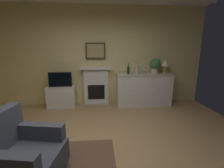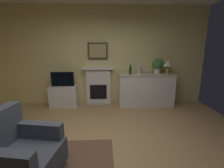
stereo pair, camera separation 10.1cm
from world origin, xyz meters
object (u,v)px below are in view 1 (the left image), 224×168
Objects in this scene: table_lamp at (165,64)px; vase_decorative at (137,69)px; framed_picture at (95,51)px; sideboard_cabinet at (144,89)px; wine_glass_center at (145,69)px; wine_bottle at (128,70)px; wine_glass_left at (142,69)px; tv_cabinet at (62,97)px; potted_plant_small at (155,64)px; fireplace_unit at (96,86)px; armchair at (20,155)px; tv_set at (60,80)px.

table_lamp is 1.42× the size of vase_decorative.
framed_picture is 0.35× the size of sideboard_cabinet.
sideboard_cabinet is (1.37, -0.22, -1.10)m from framed_picture.
vase_decorative is at bearing -163.30° from wine_glass_center.
wine_bottle reaches higher than wine_glass_left.
framed_picture reaches higher than tv_cabinet.
wine_glass_center is 0.22× the size of tv_cabinet.
wine_glass_left is at bearing -8.86° from framed_picture.
wine_glass_center is at bearing 3.71° from wine_bottle.
framed_picture reaches higher than potted_plant_small.
sideboard_cabinet is 5.60× the size of vase_decorative.
tv_cabinet is (-2.27, -0.01, -0.75)m from wine_glass_left.
wine_bottle is (0.91, -0.18, 0.48)m from fireplace_unit.
armchair is at bearing -128.13° from vase_decorative.
potted_plant_small reaches higher than sideboard_cabinet.
wine_bottle is 1.76× the size of wine_glass_left.
armchair is (-2.02, -2.57, -0.68)m from vase_decorative.
sideboard_cabinet reaches higher than tv_cabinet.
vase_decorative is at bearing -155.47° from wine_glass_left.
tv_cabinet is (-0.97, -0.21, -1.26)m from framed_picture.
tv_set is at bearing -169.23° from fireplace_unit.
potted_plant_small is (1.69, -0.13, 0.63)m from fireplace_unit.
tv_cabinet is 0.81× the size of armchair.
wine_glass_center is 3.56m from armchair.
fireplace_unit is 2.00× the size of framed_picture.
tv_set is 1.44× the size of potted_plant_small.
wine_glass_left is at bearing 0.73° from tv_set.
potted_plant_small reaches higher than vase_decorative.
potted_plant_small is at bearing 170.43° from table_lamp.
sideboard_cabinet is (1.37, -0.18, -0.08)m from fireplace_unit.
table_lamp is 3.95m from armchair.
armchair is (-2.28, -2.65, -0.67)m from wine_glass_center.
sideboard_cabinet is 0.95m from table_lamp.
table_lamp is 0.68m from wine_glass_left.
framed_picture reaches higher than wine_glass_left.
wine_glass_center is at bearing -176.80° from potted_plant_small.
tv_set reaches higher than armchair.
wine_glass_center is (1.41, -0.19, -0.51)m from framed_picture.
wine_glass_center is 0.27× the size of tv_set.
table_lamp reaches higher than sideboard_cabinet.
wine_bottle is 0.39× the size of tv_cabinet.
fireplace_unit is 6.67× the size of wine_glass_left.
potted_plant_small reaches higher than tv_set.
wine_bottle reaches higher than tv_set.
vase_decorative is (-0.82, -0.05, -0.14)m from table_lamp.
fireplace_unit is at bearing 72.58° from armchair.
wine_glass_left is 3.49m from armchair.
fireplace_unit is at bearing 168.80° from wine_bottle.
fireplace_unit is 1.40m from wine_glass_left.
framed_picture is at bearing 13.31° from tv_set.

